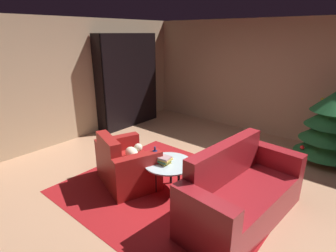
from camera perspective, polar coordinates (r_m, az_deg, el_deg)
The scene contains 11 objects.
ground_plane at distance 4.23m, azimuth 3.48°, elevation -12.68°, with size 7.30×7.30×0.00m, color tan.
wall_back at distance 6.40m, azimuth 20.67°, elevation 9.52°, with size 6.20×0.06×2.55m, color tan.
wall_left at distance 6.01m, azimuth -20.70°, elevation 8.93°, with size 0.06×6.20×2.55m, color tan.
area_rug at distance 4.10m, azimuth 0.52°, elevation -13.69°, with size 2.95×2.57×0.01m, color maroon.
bookshelf_unit at distance 6.74m, azimuth -7.88°, elevation 9.44°, with size 0.35×1.68×2.23m.
armchair_red at distance 4.20m, azimuth -9.04°, elevation -8.39°, with size 1.15×1.00×0.82m.
couch_red at distance 3.55m, azimuth 15.28°, elevation -14.04°, with size 0.92×1.89×0.95m.
coffee_table at distance 3.91m, azimuth 0.13°, elevation -8.44°, with size 0.73×0.73×0.46m.
book_stack_on_table at distance 3.85m, azimuth -0.90°, elevation -7.25°, with size 0.23×0.18×0.11m.
bottle_on_table at distance 3.87m, azimuth -2.80°, elevation -6.44°, with size 0.07×0.07×0.24m.
decorated_tree at distance 5.47m, azimuth 31.35°, elevation -0.26°, with size 1.03×1.03×1.32m.
Camera 1 is at (2.11, -2.89, 2.25)m, focal length 28.33 mm.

